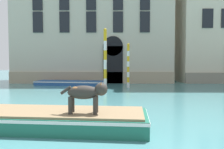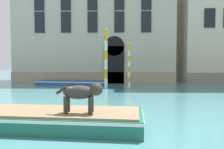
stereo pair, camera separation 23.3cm
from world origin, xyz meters
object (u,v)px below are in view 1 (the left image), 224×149
object	(u,v)px
boat_moored_near_palazzo	(71,83)
mooring_pole_1	(105,58)
mooring_pole_0	(128,65)
dog_on_deck	(87,93)
boat_foreground	(21,118)

from	to	relation	value
boat_moored_near_palazzo	mooring_pole_1	world-z (taller)	mooring_pole_1
boat_moored_near_palazzo	mooring_pole_0	xyz separation A→B (m)	(4.89, -2.03, 1.54)
dog_on_deck	mooring_pole_0	size ratio (longest dim) A/B	0.38
dog_on_deck	boat_moored_near_palazzo	bearing A→B (deg)	104.39
boat_foreground	mooring_pole_0	xyz separation A→B (m)	(3.88, 10.56, 1.46)
dog_on_deck	mooring_pole_0	bearing A→B (deg)	81.72
dog_on_deck	boat_foreground	bearing A→B (deg)	169.14
boat_foreground	dog_on_deck	xyz separation A→B (m)	(2.03, -0.44, 0.81)
boat_moored_near_palazzo	mooring_pole_1	xyz separation A→B (m)	(3.10, -2.22, 2.10)
boat_foreground	mooring_pole_1	xyz separation A→B (m)	(2.09, 10.38, 2.02)
mooring_pole_0	mooring_pole_1	world-z (taller)	mooring_pole_1
boat_foreground	mooring_pole_0	bearing A→B (deg)	74.52
boat_foreground	mooring_pole_0	size ratio (longest dim) A/B	2.21
boat_foreground	boat_moored_near_palazzo	size ratio (longest dim) A/B	1.22
mooring_pole_0	mooring_pole_1	xyz separation A→B (m)	(-1.78, -0.19, 0.56)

